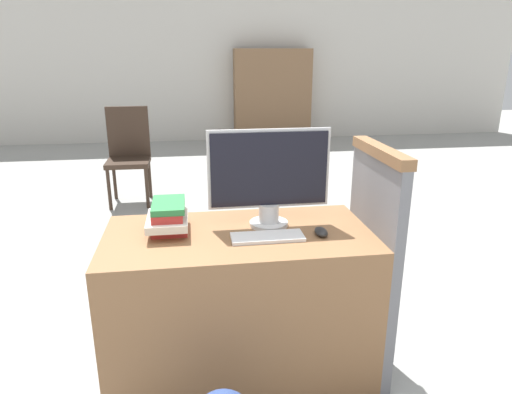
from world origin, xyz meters
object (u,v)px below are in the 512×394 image
Objects in this scene: far_chair at (129,151)px; keyboard at (267,237)px; book_stack at (168,218)px; monitor at (269,177)px; mouse at (321,232)px.

keyboard is at bearing -93.65° from far_chair.
far_chair is (-0.53, 2.85, -0.26)m from book_stack.
keyboard is at bearing -101.85° from monitor.
book_stack reaches higher than keyboard.
keyboard is 3.20× the size of mouse.
monitor is at bearing 1.50° from book_stack.
monitor is 0.52m from book_stack.
monitor is 0.29m from keyboard.
monitor reaches higher than far_chair.
monitor is at bearing 143.90° from mouse.
mouse is at bearing -36.10° from monitor.
monitor is 5.63× the size of mouse.
monitor is 0.58× the size of far_chair.
book_stack is 2.91m from far_chair.
keyboard is 0.26m from mouse.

